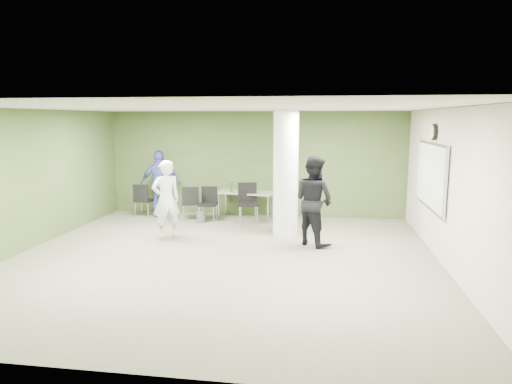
% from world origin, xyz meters
% --- Properties ---
extents(floor, '(8.00, 8.00, 0.00)m').
position_xyz_m(floor, '(0.00, 0.00, 0.00)').
color(floor, '#5A5A47').
rests_on(floor, ground).
extents(ceiling, '(8.00, 8.00, 0.00)m').
position_xyz_m(ceiling, '(0.00, 0.00, 2.80)').
color(ceiling, white).
rests_on(ceiling, wall_back).
extents(wall_back, '(8.00, 2.80, 0.02)m').
position_xyz_m(wall_back, '(0.00, 4.00, 1.40)').
color(wall_back, '#3F5226').
rests_on(wall_back, floor).
extents(wall_left, '(0.02, 8.00, 2.80)m').
position_xyz_m(wall_left, '(-4.00, 0.00, 1.40)').
color(wall_left, '#3F5226').
rests_on(wall_left, floor).
extents(wall_right_cream, '(0.02, 8.00, 2.80)m').
position_xyz_m(wall_right_cream, '(4.00, 0.00, 1.40)').
color(wall_right_cream, '#C0B59F').
rests_on(wall_right_cream, floor).
extents(column, '(0.56, 0.56, 2.80)m').
position_xyz_m(column, '(1.00, 2.00, 1.40)').
color(column, silver).
rests_on(column, floor).
extents(whiteboard, '(0.05, 2.30, 1.30)m').
position_xyz_m(whiteboard, '(3.92, 1.20, 1.50)').
color(whiteboard, silver).
rests_on(whiteboard, wall_right_cream).
extents(wall_clock, '(0.06, 0.32, 0.32)m').
position_xyz_m(wall_clock, '(3.92, 1.20, 2.35)').
color(wall_clock, black).
rests_on(wall_clock, wall_right_cream).
extents(folding_table, '(1.58, 0.88, 0.96)m').
position_xyz_m(folding_table, '(-0.18, 3.52, 0.66)').
color(folding_table, gray).
rests_on(folding_table, floor).
extents(wastebasket, '(0.24, 0.24, 0.27)m').
position_xyz_m(wastebasket, '(-1.22, 2.90, 0.14)').
color(wastebasket, '#4C4C4C').
rests_on(wastebasket, floor).
extents(chair_back_left, '(0.47, 0.47, 0.89)m').
position_xyz_m(chair_back_left, '(-2.92, 3.29, 0.52)').
color(chair_back_left, black).
rests_on(chair_back_left, floor).
extents(chair_back_right, '(0.54, 0.54, 0.89)m').
position_xyz_m(chair_back_right, '(-1.54, 3.09, 0.52)').
color(chair_back_right, black).
rests_on(chair_back_right, floor).
extents(chair_table_left, '(0.45, 0.45, 0.87)m').
position_xyz_m(chair_table_left, '(-1.09, 3.17, 0.50)').
color(chair_table_left, black).
rests_on(chair_table_left, floor).
extents(chair_table_right, '(0.61, 0.61, 1.00)m').
position_xyz_m(chair_table_right, '(-0.04, 3.07, 0.59)').
color(chair_table_right, black).
rests_on(chair_table_right, floor).
extents(woman_white, '(0.75, 0.71, 1.72)m').
position_xyz_m(woman_white, '(-1.56, 1.31, 0.86)').
color(woman_white, silver).
rests_on(woman_white, floor).
extents(man_black, '(1.14, 1.12, 1.86)m').
position_xyz_m(man_black, '(1.65, 1.24, 0.93)').
color(man_black, black).
rests_on(man_black, floor).
extents(man_blue, '(1.11, 0.65, 1.79)m').
position_xyz_m(man_blue, '(-2.46, 3.40, 0.89)').
color(man_blue, '#3A4892').
rests_on(man_blue, floor).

